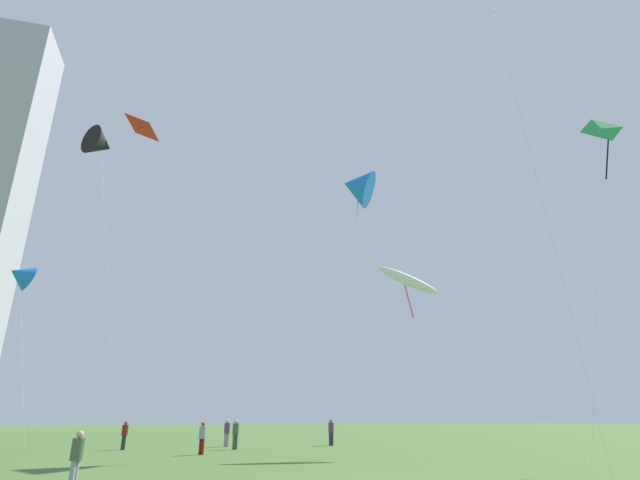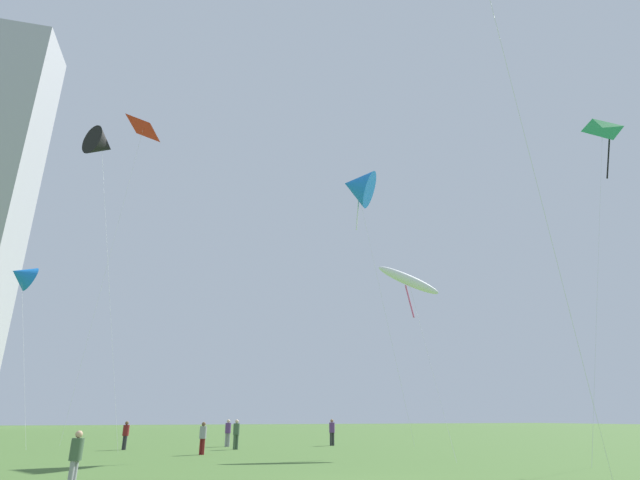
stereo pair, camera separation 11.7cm
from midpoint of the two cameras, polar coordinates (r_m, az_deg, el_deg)
person_standing_0 at (r=30.39m, az=-13.43°, el=-21.37°), size 0.38×0.38×1.72m
person_standing_1 at (r=36.26m, az=-21.69°, el=-20.26°), size 0.38×0.38×1.73m
person_standing_2 at (r=38.96m, az=1.50°, el=-21.35°), size 0.41×0.41×1.84m
person_standing_3 at (r=17.20m, az=-26.48°, el=-21.59°), size 0.35×0.35×1.60m
person_standing_4 at (r=34.72m, az=-9.67°, el=-21.27°), size 0.41×0.41×1.83m
person_standing_5 at (r=38.21m, az=-10.63°, el=-21.08°), size 0.41×0.41×1.82m
kite_flying_0 at (r=40.71m, az=30.25°, el=11.00°), size 12.26×5.24×22.58m
kite_flying_1 at (r=38.28m, az=4.46°, el=6.25°), size 6.82×4.15×20.65m
kite_flying_2 at (r=44.62m, az=-24.11°, el=10.15°), size 5.86×7.00×24.40m
kite_flying_3 at (r=33.02m, az=10.39°, el=-4.67°), size 4.08×7.44×11.78m
kite_flying_4 at (r=47.51m, az=-19.92°, el=12.08°), size 4.17×3.42×26.91m
kite_flying_5 at (r=46.01m, az=-31.46°, el=-3.53°), size 4.77×6.48×13.93m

